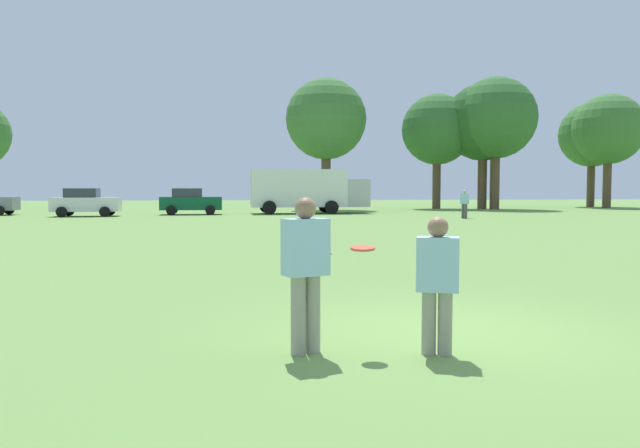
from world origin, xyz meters
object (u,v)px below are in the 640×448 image
at_px(traffic_cone, 325,246).
at_px(bystander_sideline_watcher, 464,202).
at_px(player_defender, 437,278).
at_px(frisbee, 363,248).
at_px(player_thrower, 306,266).
at_px(box_truck, 307,189).
at_px(parked_car_center, 190,201).
at_px(parked_car_mid_left, 85,202).

distance_m(traffic_cone, bystander_sideline_watcher, 22.00).
bearing_deg(player_defender, frisbee, 162.32).
bearing_deg(player_thrower, traffic_cone, 81.41).
bearing_deg(bystander_sideline_watcher, player_thrower, -113.24).
relative_size(frisbee, bystander_sideline_watcher, 0.16).
bearing_deg(frisbee, box_truck, 85.29).
relative_size(traffic_cone, parked_car_center, 0.11).
relative_size(frisbee, parked_car_mid_left, 0.06).
bearing_deg(player_thrower, player_defender, -8.83).
height_order(parked_car_mid_left, box_truck, box_truck).
relative_size(frisbee, box_truck, 0.03).
bearing_deg(parked_car_mid_left, bystander_sideline_watcher, -13.27).
bearing_deg(parked_car_center, player_defender, -80.89).
distance_m(traffic_cone, parked_car_center, 27.31).
bearing_deg(traffic_cone, parked_car_mid_left, 116.96).
relative_size(parked_car_center, box_truck, 0.50).
distance_m(frisbee, traffic_cone, 10.01).
bearing_deg(parked_car_center, frisbee, -82.01).
height_order(frisbee, parked_car_center, parked_car_center).
relative_size(player_thrower, parked_car_mid_left, 0.40).
xyz_separation_m(player_thrower, bystander_sideline_watcher, (12.46, 29.02, 0.02)).
xyz_separation_m(parked_car_mid_left, box_truck, (14.73, 2.99, 0.83)).
relative_size(parked_car_center, bystander_sideline_watcher, 2.48).
height_order(player_thrower, bystander_sideline_watcher, bystander_sideline_watcher).
xyz_separation_m(traffic_cone, box_truck, (2.22, 27.59, 1.52)).
bearing_deg(bystander_sideline_watcher, player_defender, -110.72).
xyz_separation_m(frisbee, box_truck, (3.09, 37.52, 0.61)).
relative_size(player_thrower, frisbee, 6.26).
bearing_deg(frisbee, parked_car_mid_left, 108.63).
relative_size(player_defender, bystander_sideline_watcher, 0.86).
bearing_deg(player_thrower, parked_car_mid_left, 107.67).
distance_m(frisbee, bystander_sideline_watcher, 31.31).
height_order(player_thrower, box_truck, box_truck).
height_order(player_defender, parked_car_center, parked_car_center).
distance_m(player_thrower, box_truck, 37.74).
relative_size(player_defender, parked_car_center, 0.35).
xyz_separation_m(parked_car_mid_left, parked_car_center, (6.51, 2.04, 0.00)).
distance_m(parked_car_center, bystander_sideline_watcher, 18.58).
relative_size(frisbee, parked_car_center, 0.06).
bearing_deg(player_defender, parked_car_mid_left, 109.64).
distance_m(player_thrower, traffic_cone, 10.09).
xyz_separation_m(parked_car_mid_left, bystander_sideline_watcher, (23.47, -5.54, 0.05)).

